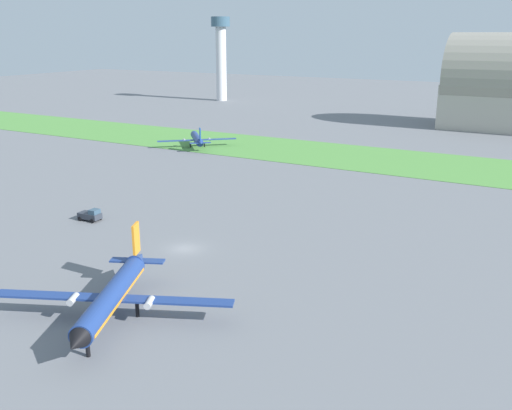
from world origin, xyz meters
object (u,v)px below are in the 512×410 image
at_px(airplane_foreground_turboprop, 113,295).
at_px(control_tower, 221,52).
at_px(pushback_tug_near_gate, 91,215).
at_px(airplane_taxiing_turboprop, 197,139).

relative_size(airplane_foreground_turboprop, control_tower, 0.67).
height_order(pushback_tug_near_gate, control_tower, control_tower).
xyz_separation_m(airplane_foreground_turboprop, pushback_tug_near_gate, (-25.64, 22.76, -1.82)).
height_order(airplane_foreground_turboprop, pushback_tug_near_gate, airplane_foreground_turboprop).
bearing_deg(pushback_tug_near_gate, airplane_taxiing_turboprop, 106.12).
xyz_separation_m(airplane_taxiing_turboprop, airplane_foreground_turboprop, (45.50, -80.88, 0.51)).
distance_m(pushback_tug_near_gate, control_tower, 168.40).
bearing_deg(airplane_taxiing_turboprop, airplane_foreground_turboprop, 168.17).
relative_size(airplane_taxiing_turboprop, airplane_foreground_turboprop, 0.69).
relative_size(pushback_tug_near_gate, control_tower, 0.11).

